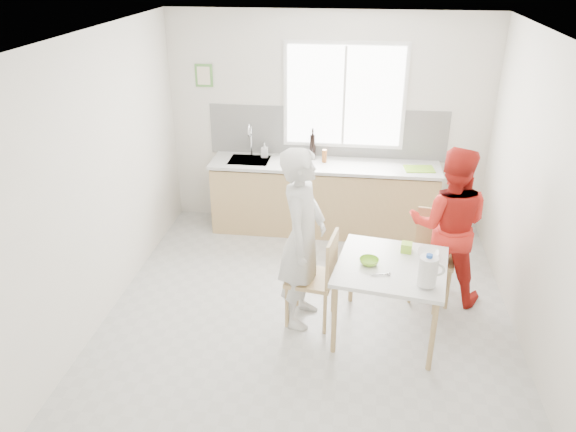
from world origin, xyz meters
name	(u,v)px	position (x,y,z in m)	size (l,w,h in m)	color
ground	(308,317)	(0.00, 0.00, 0.00)	(4.50, 4.50, 0.00)	#B7B7B2
room_shell	(311,162)	(0.00, 0.00, 1.64)	(4.50, 4.50, 4.50)	silver
window	(344,96)	(0.20, 2.23, 1.70)	(1.50, 0.06, 1.30)	white
backsplash	(327,133)	(0.00, 2.24, 1.23)	(3.00, 0.02, 0.65)	white
picture_frame	(204,76)	(-1.55, 2.23, 1.90)	(0.22, 0.03, 0.28)	#599845
kitchen_counter	(323,200)	(0.00, 1.95, 0.42)	(2.84, 0.64, 1.37)	tan
dining_table	(391,272)	(0.77, -0.14, 0.67)	(1.11, 1.11, 0.75)	white
chair_left	(318,275)	(0.10, -0.03, 0.52)	(0.50, 0.50, 0.94)	tan
chair_far	(434,250)	(1.24, 0.62, 0.51)	(0.49, 0.49, 0.93)	tan
person_white	(303,239)	(-0.06, -0.01, 0.89)	(0.65, 0.42, 1.78)	silver
person_red	(448,226)	(1.34, 0.57, 0.82)	(0.80, 0.62, 1.65)	red
bowl_green	(369,261)	(0.56, -0.15, 0.77)	(0.18, 0.18, 0.06)	#8BD030
bowl_white	(428,254)	(1.10, 0.07, 0.77)	(0.20, 0.20, 0.05)	white
milk_jug	(428,271)	(1.04, -0.46, 0.90)	(0.22, 0.16, 0.29)	white
green_box	(407,247)	(0.91, 0.13, 0.79)	(0.10, 0.10, 0.09)	#9CD831
spoon	(380,275)	(0.65, -0.34, 0.76)	(0.01, 0.01, 0.16)	#A5A5AA
cutting_board	(419,169)	(1.15, 1.89, 0.93)	(0.35, 0.25, 0.01)	#7DB62A
wine_bottle_a	(312,147)	(-0.17, 2.10, 1.08)	(0.07, 0.07, 0.32)	black
wine_bottle_b	(313,147)	(-0.17, 2.13, 1.07)	(0.07, 0.07, 0.30)	black
jar_amber	(324,156)	(-0.01, 2.00, 1.00)	(0.06, 0.06, 0.16)	#935220
soap_bottle	(265,150)	(-0.78, 2.09, 1.01)	(0.08, 0.08, 0.18)	#999999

